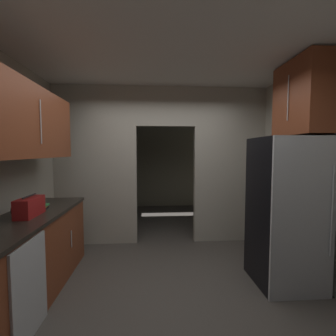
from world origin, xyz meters
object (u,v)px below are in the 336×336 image
Objects in this scene: book_stack at (42,207)px; boombox at (29,207)px; refrigerator at (285,211)px; dishwasher at (30,290)px.

boombox is at bearing -87.01° from book_stack.
book_stack is (-2.97, 0.23, 0.05)m from refrigerator.
boombox is 2.40× the size of book_stack.
dishwasher is at bearing -64.71° from boombox.
refrigerator reaches higher than book_stack.
refrigerator is at bearing 14.16° from dishwasher.
refrigerator is 2.96m from boombox.
dishwasher is 1.08m from book_stack.
refrigerator is 2.80m from dishwasher.
boombox is (-2.95, -0.09, 0.12)m from refrigerator.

